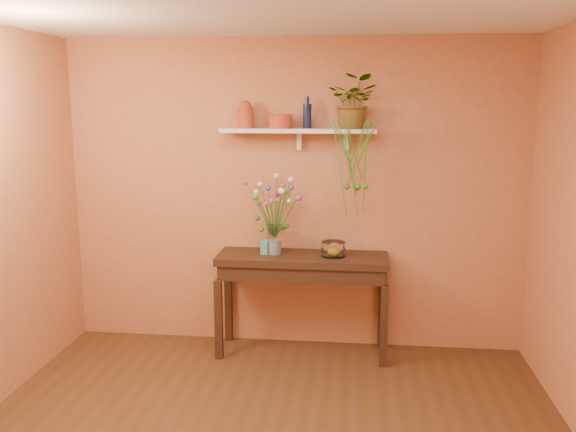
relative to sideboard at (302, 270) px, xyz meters
name	(u,v)px	position (x,y,z in m)	size (l,w,h in m)	color
room	(257,250)	(-0.10, -1.75, 0.60)	(4.04, 4.04, 2.70)	#512F1B
sideboard	(302,270)	(0.00, 0.00, 0.00)	(1.44, 0.46, 0.88)	#391F17
wall_shelf	(299,131)	(-0.04, 0.13, 1.17)	(1.30, 0.24, 0.19)	white
terracotta_jug	(245,115)	(-0.50, 0.12, 1.30)	(0.14, 0.14, 0.23)	#B9432A
terracotta_pot	(281,121)	(-0.20, 0.10, 1.25)	(0.19, 0.19, 0.12)	#B9432A
blue_bottle	(307,115)	(0.02, 0.14, 1.30)	(0.07, 0.07, 0.26)	#0F1939
spider_plant	(354,102)	(0.41, 0.13, 1.41)	(0.40, 0.35, 0.44)	#37731B
plant_fronds	(355,171)	(0.43, -0.02, 0.85)	(0.37, 0.24, 0.80)	#37731B
glass_vase	(274,242)	(-0.24, 0.02, 0.23)	(0.12, 0.12, 0.25)	white
bouquet	(276,202)	(-0.23, 0.01, 0.57)	(0.54, 0.51, 0.54)	#386B28
glass_bowl	(333,250)	(0.26, 0.00, 0.18)	(0.20, 0.20, 0.12)	white
lemon	(334,251)	(0.27, -0.01, 0.17)	(0.08, 0.08, 0.08)	yellow
carton	(265,247)	(-0.32, -0.01, 0.19)	(0.06, 0.05, 0.12)	teal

